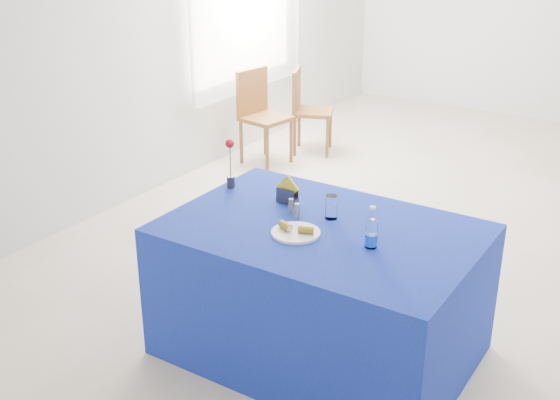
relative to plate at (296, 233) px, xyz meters
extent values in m
plane|color=beige|center=(0.14, 2.03, -0.77)|extent=(7.00, 7.00, 0.00)
plane|color=silver|center=(0.14, -1.47, 0.63)|extent=(5.00, 0.00, 5.00)
plane|color=silver|center=(-2.36, 2.03, 0.63)|extent=(0.00, 7.00, 7.00)
cylinder|color=white|center=(0.00, 0.00, 0.00)|extent=(0.25, 0.25, 0.01)
cylinder|color=white|center=(0.06, 0.27, 0.06)|extent=(0.07, 0.07, 0.13)
cylinder|color=slate|center=(-0.10, 0.17, 0.04)|extent=(0.03, 0.03, 0.08)
cylinder|color=slate|center=(-0.16, 0.21, 0.04)|extent=(0.03, 0.03, 0.08)
cube|color=#101C94|center=(0.07, 0.15, -0.39)|extent=(1.60, 1.10, 0.76)
cylinder|color=white|center=(0.38, 0.08, 0.07)|extent=(0.06, 0.06, 0.15)
cylinder|color=blue|center=(0.38, 0.08, 0.03)|extent=(0.06, 0.06, 0.06)
cylinder|color=white|center=(0.38, 0.08, 0.17)|extent=(0.03, 0.03, 0.05)
cylinder|color=silver|center=(0.38, 0.08, 0.20)|extent=(0.03, 0.03, 0.01)
cube|color=#38383D|center=(-0.25, 0.32, 0.01)|extent=(0.12, 0.05, 0.03)
cube|color=#343338|center=(-0.25, 0.30, 0.04)|extent=(0.11, 0.01, 0.09)
cube|color=#36363B|center=(-0.25, 0.35, 0.04)|extent=(0.11, 0.01, 0.09)
cube|color=yellow|center=(-0.25, 0.32, 0.08)|extent=(0.15, 0.02, 0.15)
cylinder|color=#28282D|center=(-0.66, 0.34, 0.03)|extent=(0.05, 0.05, 0.07)
cylinder|color=#1A6719|center=(-0.66, 0.34, 0.14)|extent=(0.01, 0.01, 0.22)
sphere|color=#B80C1D|center=(-0.66, 0.34, 0.26)|extent=(0.05, 0.05, 0.05)
cylinder|color=brown|center=(-1.76, 2.38, -0.56)|extent=(0.03, 0.03, 0.42)
cylinder|color=brown|center=(-1.71, 2.71, -0.56)|extent=(0.03, 0.03, 0.42)
cylinder|color=brown|center=(-2.10, 2.43, -0.56)|extent=(0.03, 0.03, 0.42)
cylinder|color=brown|center=(-2.04, 2.77, -0.56)|extent=(0.03, 0.03, 0.42)
cube|color=brown|center=(-1.90, 2.57, -0.33)|extent=(0.45, 0.45, 0.04)
cube|color=brown|center=(-2.08, 2.60, -0.10)|extent=(0.10, 0.40, 0.43)
cylinder|color=brown|center=(-1.48, 3.01, -0.57)|extent=(0.03, 0.03, 0.40)
cylinder|color=brown|center=(-1.61, 3.31, -0.57)|extent=(0.03, 0.03, 0.40)
cylinder|color=brown|center=(-1.77, 2.88, -0.57)|extent=(0.03, 0.03, 0.40)
cylinder|color=brown|center=(-1.90, 3.18, -0.57)|extent=(0.03, 0.03, 0.40)
cube|color=brown|center=(-1.69, 3.10, -0.35)|extent=(0.49, 0.49, 0.04)
cube|color=brown|center=(-1.85, 3.03, -0.13)|extent=(0.18, 0.36, 0.41)
cylinder|color=gold|center=(-0.06, -0.01, 0.03)|extent=(0.09, 0.07, 0.04)
cylinder|color=beige|center=(-0.02, -0.02, 0.03)|extent=(0.02, 0.03, 0.03)
cylinder|color=gold|center=(0.05, 0.01, 0.03)|extent=(0.09, 0.06, 0.04)
cylinder|color=beige|center=(0.09, 0.02, 0.03)|extent=(0.02, 0.03, 0.03)
camera|label=1|loc=(1.67, -2.75, 1.53)|focal=45.00mm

